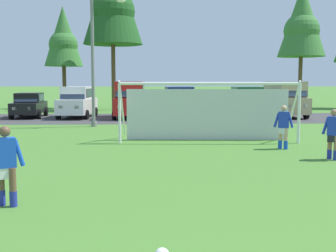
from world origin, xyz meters
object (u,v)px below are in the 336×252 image
soccer_goal (208,110)px  parked_car_slot_center_left (78,102)px  parked_car_slot_center (130,99)px  street_lamp (96,60)px  player_midfield_center (333,134)px  parked_car_slot_end (285,98)px  parked_car_slot_right (198,105)px  parked_car_slot_left (29,105)px  parked_car_slot_center_right (179,102)px  player_defender_far (283,127)px  player_striker_near (6,166)px  parked_car_slot_far_right (247,102)px

soccer_goal → parked_car_slot_center_left: size_ratio=1.59×
parked_car_slot_center → street_lamp: bearing=-106.2°
player_midfield_center → parked_car_slot_end: parked_car_slot_end is taller
soccer_goal → parked_car_slot_center: soccer_goal is taller
soccer_goal → parked_car_slot_right: (0.99, 11.96, -0.42)m
parked_car_slot_left → street_lamp: 8.91m
parked_car_slot_left → parked_car_slot_center_right: (10.49, -1.30, 0.24)m
parked_car_slot_left → parked_car_slot_center_left: (3.44, -0.34, 0.24)m
player_midfield_center → parked_car_slot_center: 17.79m
street_lamp → player_defender_far: bearing=-46.5°
parked_car_slot_left → parked_car_slot_end: parked_car_slot_end is taller
soccer_goal → parked_car_slot_left: bearing=131.5°
player_striker_near → player_midfield_center: bearing=28.5°
parked_car_slot_center → parked_car_slot_center_right: parked_car_slot_center is taller
soccer_goal → street_lamp: 8.40m
parked_car_slot_end → street_lamp: (-12.56, -5.94, 2.35)m
player_striker_near → parked_car_slot_left: parked_car_slot_left is taller
parked_car_slot_left → parked_car_slot_right: size_ratio=1.00×
player_midfield_center → parked_car_slot_center: (-7.23, 16.25, 0.52)m
parked_car_slot_far_right → street_lamp: size_ratio=0.66×
soccer_goal → player_defender_far: soccer_goal is taller
parked_car_slot_right → parked_car_slot_end: parked_car_slot_end is taller
player_midfield_center → parked_car_slot_center_right: (-3.89, 15.72, 0.29)m
parked_car_slot_center_right → parked_car_slot_center_left: bearing=172.3°
parked_car_slot_left → parked_car_slot_end: bearing=-1.5°
parked_car_slot_left → player_defender_far: bearing=-47.6°
player_defender_far → street_lamp: (-7.95, 8.36, 2.86)m
parked_car_slot_center_right → parked_car_slot_end: 7.64m
parked_car_slot_center_right → street_lamp: (-4.97, -5.10, 2.57)m
player_defender_far → parked_car_slot_center_right: (-2.97, 13.46, 0.29)m
player_midfield_center → parked_car_slot_left: bearing=130.2°
player_striker_near → player_midfield_center: 10.03m
parked_car_slot_center_left → parked_car_slot_far_right: bearing=-6.3°
soccer_goal → parked_car_slot_left: soccer_goal is taller
player_defender_far → parked_car_slot_left: bearing=132.4°
parked_car_slot_center → parked_car_slot_far_right: (7.95, -0.85, -0.23)m
parked_car_slot_far_right → player_midfield_center: bearing=-92.7°
parked_car_slot_center_left → parked_car_slot_far_right: (11.65, -1.28, 0.00)m
parked_car_slot_center_left → parked_car_slot_center_right: size_ratio=1.02×
parked_car_slot_left → parked_car_slot_center: 7.21m
player_striker_near → player_defender_far: 10.58m
parked_car_slot_end → street_lamp: 14.09m
parked_car_slot_center → player_defender_far: bearing=-65.7°
parked_car_slot_center_left → player_defender_far: bearing=-55.2°
parked_car_slot_right → street_lamp: (-6.41, -6.01, 2.81)m
parked_car_slot_center → parked_car_slot_right: size_ratio=1.13×
soccer_goal → parked_car_slot_far_right: soccer_goal is taller
soccer_goal → player_striker_near: 10.88m
parked_car_slot_center_left → parked_car_slot_end: parked_car_slot_end is taller
player_midfield_center → parked_car_slot_right: 16.81m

